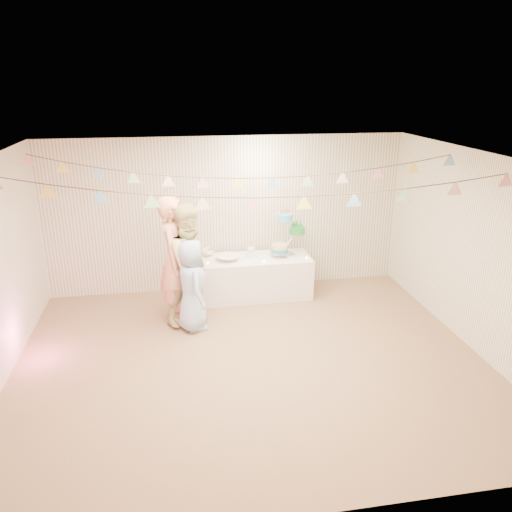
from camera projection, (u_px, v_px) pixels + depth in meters
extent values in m
plane|color=brown|center=(251.00, 360.00, 6.49)|extent=(6.00, 6.00, 0.00)
plane|color=white|center=(251.00, 159.00, 5.61)|extent=(6.00, 6.00, 0.00)
plane|color=silver|center=(227.00, 215.00, 8.37)|extent=(6.00, 6.00, 0.00)
plane|color=silver|center=(304.00, 385.00, 3.73)|extent=(6.00, 6.00, 0.00)
plane|color=silver|center=(477.00, 253.00, 6.53)|extent=(5.00, 5.00, 0.00)
cube|color=silver|center=(256.00, 277.00, 8.31)|extent=(1.81, 0.72, 0.68)
cylinder|color=white|center=(228.00, 256.00, 8.05)|extent=(0.37, 0.37, 0.02)
imported|color=#EC9A7B|center=(175.00, 259.00, 7.33)|extent=(0.59, 0.78, 1.91)
imported|color=#CAC17C|center=(191.00, 264.00, 7.29)|extent=(1.11, 1.10, 1.81)
imported|color=#99B0D9|center=(192.00, 285.00, 7.12)|extent=(0.56, 0.73, 1.35)
cylinder|color=#FFD88C|center=(208.00, 263.00, 7.92)|extent=(0.04, 0.04, 0.03)
cylinder|color=#FFD88C|center=(233.00, 255.00, 8.30)|extent=(0.04, 0.04, 0.03)
cylinder|color=#FFD88C|center=(264.00, 261.00, 8.00)|extent=(0.04, 0.04, 0.03)
cylinder|color=#FFD88C|center=(274.00, 251.00, 8.45)|extent=(0.04, 0.04, 0.03)
cylinder|color=#FFD88C|center=(307.00, 258.00, 8.15)|extent=(0.04, 0.04, 0.03)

